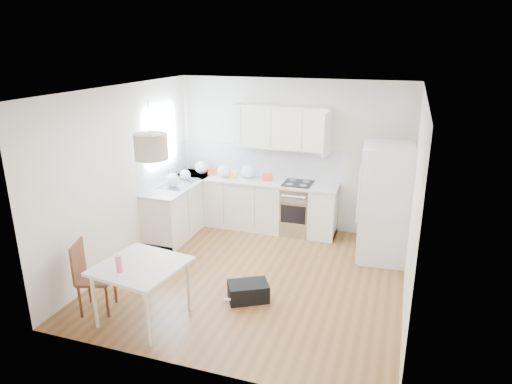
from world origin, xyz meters
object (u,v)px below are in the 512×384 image
dining_table (141,271)px  gym_bag (248,291)px  refrigerator (386,203)px  dining_chair (96,277)px

dining_table → gym_bag: (1.08, 0.83, -0.55)m
refrigerator → dining_table: (-2.68, -2.75, -0.24)m
dining_chair → gym_bag: size_ratio=1.80×
refrigerator → dining_chair: (-3.34, -2.76, -0.44)m
dining_table → dining_chair: size_ratio=1.14×
gym_bag → refrigerator: bearing=20.7°
dining_table → dining_chair: dining_chair is taller
dining_table → dining_chair: (-0.67, -0.01, -0.20)m
refrigerator → dining_table: size_ratio=1.69×
refrigerator → dining_chair: refrigerator is taller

